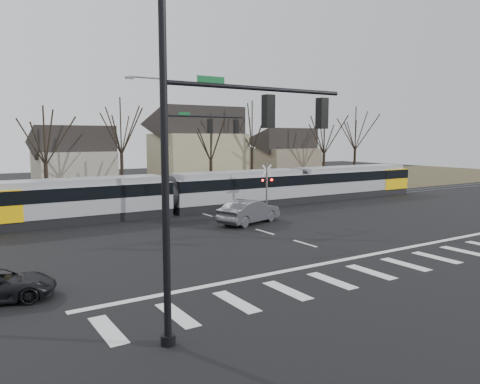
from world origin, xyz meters
TOP-DOWN VIEW (x-y plane):
  - ground at (0.00, 0.00)m, footprint 140.00×140.00m
  - grass_verge at (0.00, 32.00)m, footprint 140.00×28.00m
  - crosswalk at (0.00, -4.00)m, footprint 27.00×2.60m
  - stop_line at (0.00, -1.80)m, footprint 28.00×0.35m
  - lane_dashes at (0.00, 16.00)m, footprint 0.18×30.00m
  - rail_pair at (0.00, 15.80)m, footprint 90.00×1.52m
  - tram at (4.21, 16.00)m, footprint 41.42×3.08m
  - sedan at (0.83, 9.07)m, footprint 4.99×6.29m
  - signal_pole_near_left at (-10.41, -6.00)m, footprint 9.28×0.44m
  - signal_pole_far at (-2.41, 12.50)m, footprint 9.28×0.44m
  - rail_crossing_signal at (5.00, 12.79)m, footprint 1.08×0.36m
  - tree_row at (2.00, 26.00)m, footprint 59.20×7.20m
  - house_b at (-5.00, 36.00)m, footprint 8.64×7.56m
  - house_c at (9.00, 33.00)m, footprint 10.80×8.64m
  - house_d at (24.00, 35.00)m, footprint 8.64×7.56m

SIDE VIEW (x-z plane):
  - ground at x=0.00m, z-range 0.00..0.00m
  - grass_verge at x=0.00m, z-range 0.00..0.01m
  - crosswalk at x=0.00m, z-range 0.00..0.01m
  - stop_line at x=0.00m, z-range 0.00..0.01m
  - lane_dashes at x=0.00m, z-range 0.00..0.01m
  - rail_pair at x=0.00m, z-range 0.00..0.06m
  - sedan at x=0.83m, z-range 0.00..1.70m
  - tram at x=4.21m, z-range 0.14..3.28m
  - rail_crossing_signal at x=5.00m, z-range -0.11..3.89m
  - house_b at x=-5.00m, z-range 0.14..7.79m
  - house_d at x=24.00m, z-range 0.14..7.79m
  - tree_row at x=2.00m, z-range 0.00..10.00m
  - house_c at x=9.00m, z-range 0.18..10.28m
  - signal_pole_near_left at x=-10.41m, z-range 0.60..10.80m
  - signal_pole_far at x=-2.41m, z-range 0.60..10.80m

